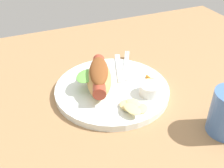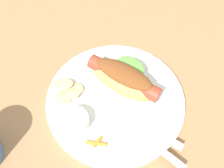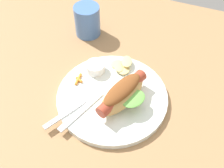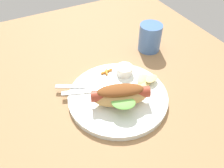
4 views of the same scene
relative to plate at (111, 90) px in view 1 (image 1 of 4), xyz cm
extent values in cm
cube|color=#9E754C|center=(-0.23, 2.69, -1.70)|extent=(120.00, 90.00, 1.80)
cylinder|color=white|center=(0.00, 0.00, 0.00)|extent=(27.40, 27.40, 1.60)
ellipsoid|color=tan|center=(2.64, -0.96, 3.35)|extent=(10.24, 15.20, 5.10)
cylinder|color=#A33D28|center=(2.64, -0.96, 4.24)|extent=(7.94, 15.20, 2.92)
ellipsoid|color=brown|center=(2.64, -0.96, 5.56)|extent=(8.16, 12.73, 2.38)
ellipsoid|color=#6BB74C|center=(5.60, -1.74, 4.37)|extent=(6.92, 7.43, 0.93)
cylinder|color=white|center=(-7.21, 5.96, 2.08)|extent=(4.97, 4.97, 2.57)
cube|color=silver|center=(-6.82, -6.27, 1.00)|extent=(6.67, 11.04, 0.40)
cube|color=silver|center=(-10.78, -12.71, 1.00)|extent=(1.78, 2.96, 0.40)
cube|color=silver|center=(-10.38, -12.92, 1.00)|extent=(1.78, 2.96, 0.40)
cube|color=silver|center=(-9.98, -13.13, 1.00)|extent=(1.78, 2.96, 0.40)
cube|color=silver|center=(-5.23, -7.12, 0.98)|extent=(6.05, 13.61, 0.36)
ellipsoid|color=#D7C37E|center=(-2.65, 10.02, 1.05)|extent=(4.87, 4.84, 0.50)
ellipsoid|color=#D7C37E|center=(-0.55, 8.47, 1.41)|extent=(3.30, 3.92, 0.83)
ellipsoid|color=#D7C37E|center=(-1.63, 8.45, 1.69)|extent=(3.85, 4.22, 0.87)
ellipsoid|color=#D7C37E|center=(-0.13, 10.85, 2.26)|extent=(3.98, 5.01, 0.66)
cylinder|color=orange|center=(-10.08, 1.35, 1.15)|extent=(1.01, 3.75, 0.71)
cylinder|color=orange|center=(-9.81, 1.24, 1.15)|extent=(2.18, 1.46, 0.71)
camera|label=1|loc=(20.84, 49.95, 39.39)|focal=44.46mm
camera|label=2|loc=(-24.82, -4.75, 45.65)|focal=41.66mm
camera|label=3|loc=(13.98, -36.85, 53.30)|focal=42.74mm
camera|label=4|loc=(37.59, -21.45, 46.74)|focal=36.92mm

